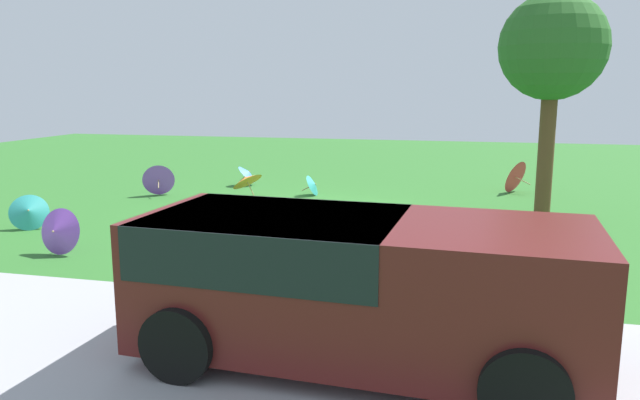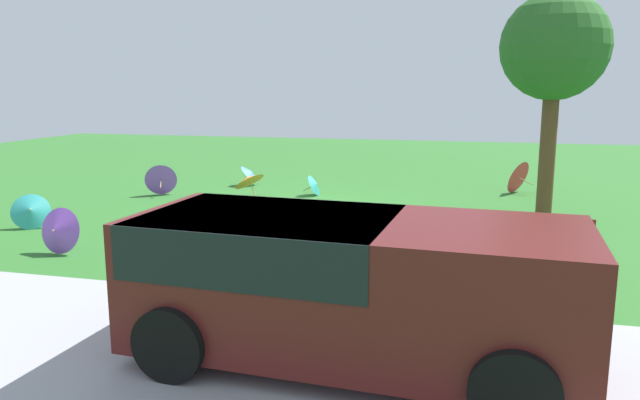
% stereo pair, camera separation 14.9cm
% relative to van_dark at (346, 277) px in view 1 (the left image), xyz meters
% --- Properties ---
extents(ground, '(40.00, 40.00, 0.00)m').
position_rel_van_dark_xyz_m(ground, '(2.38, -7.17, -0.91)').
color(ground, '#2D6B28').
extents(road_strip, '(40.00, 3.54, 0.01)m').
position_rel_van_dark_xyz_m(road_strip, '(2.38, 0.04, -0.91)').
color(road_strip, '#9E9EA3').
rests_on(road_strip, ground).
extents(van_dark, '(4.70, 2.35, 1.53)m').
position_rel_van_dark_xyz_m(van_dark, '(0.00, 0.00, 0.00)').
color(van_dark, '#591919').
rests_on(van_dark, ground).
extents(park_bench, '(1.62, 0.57, 0.90)m').
position_rel_van_dark_xyz_m(park_bench, '(-2.34, -3.84, -0.45)').
color(park_bench, maroon).
rests_on(park_bench, ground).
extents(shade_tree, '(2.24, 2.24, 4.80)m').
position_rel_van_dark_xyz_m(shade_tree, '(-2.86, -7.89, 2.71)').
color(shade_tree, brown).
rests_on(shade_tree, ground).
extents(parasol_pink_0, '(0.83, 0.85, 0.68)m').
position_rel_van_dark_xyz_m(parasol_pink_0, '(2.48, -5.62, -0.50)').
color(parasol_pink_0, tan).
rests_on(parasol_pink_0, ground).
extents(parasol_red_0, '(0.90, 1.03, 0.93)m').
position_rel_van_dark_xyz_m(parasol_red_0, '(-2.47, -11.27, -0.45)').
color(parasol_red_0, tan).
rests_on(parasol_red_0, ground).
extents(parasol_teal_0, '(0.53, 0.60, 0.57)m').
position_rel_van_dark_xyz_m(parasol_teal_0, '(2.73, -9.55, -0.63)').
color(parasol_teal_0, tan).
rests_on(parasol_teal_0, ground).
extents(parasol_teal_2, '(0.91, 0.84, 0.74)m').
position_rel_van_dark_xyz_m(parasol_teal_2, '(7.39, -4.39, -0.54)').
color(parasol_teal_2, tan).
rests_on(parasol_teal_2, ground).
extents(parasol_blue_0, '(0.69, 0.72, 0.64)m').
position_rel_van_dark_xyz_m(parasol_blue_0, '(5.00, -10.72, -0.55)').
color(parasol_blue_0, tan).
rests_on(parasol_blue_0, ground).
extents(parasol_purple_0, '(0.92, 0.89, 0.86)m').
position_rel_van_dark_xyz_m(parasol_purple_0, '(6.79, -8.67, -0.48)').
color(parasol_purple_0, tan).
rests_on(parasol_purple_0, ground).
extents(parasol_purple_1, '(0.83, 0.77, 0.83)m').
position_rel_van_dark_xyz_m(parasol_purple_1, '(5.60, -2.85, -0.50)').
color(parasol_purple_1, tan).
rests_on(parasol_purple_1, ground).
extents(parasol_orange_0, '(1.02, 1.04, 0.76)m').
position_rel_van_dark_xyz_m(parasol_orange_0, '(4.35, -8.81, -0.43)').
color(parasol_orange_0, tan).
rests_on(parasol_orange_0, ground).
extents(parasol_teal_3, '(0.67, 0.73, 0.57)m').
position_rel_van_dark_xyz_m(parasol_teal_3, '(0.71, -5.90, -0.62)').
color(parasol_teal_3, tan).
rests_on(parasol_teal_3, ground).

